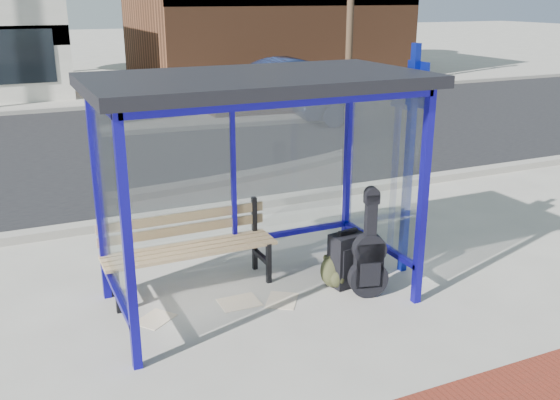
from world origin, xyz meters
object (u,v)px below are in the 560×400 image
suitcase (347,260)px  fire_hydrant (370,77)px  bench (188,245)px  backpack (334,272)px  parked_car (297,78)px  guitar_bag (369,260)px

suitcase → fire_hydrant: 16.27m
bench → backpack: bench is taller
suitcase → fire_hydrant: fire_hydrant is taller
parked_car → fire_hydrant: (3.47, 1.14, -0.26)m
guitar_bag → suitcase: 0.36m
guitar_bag → fire_hydrant: size_ratio=1.67×
guitar_bag → parked_car: (5.40, 12.80, 0.21)m
suitcase → backpack: bearing=166.0°
bench → guitar_bag: 1.99m
bench → suitcase: size_ratio=2.85×
guitar_bag → parked_car: bearing=81.8°
backpack → fire_hydrant: (9.09, 13.59, 0.20)m
suitcase → backpack: suitcase is taller
parked_car → bench: bearing=153.2°
backpack → fire_hydrant: size_ratio=0.53×
suitcase → parked_car: size_ratio=0.17×
bench → guitar_bag: (1.70, -1.03, -0.08)m
parked_car → fire_hydrant: size_ratio=5.52×
bench → parked_car: size_ratio=0.49×
suitcase → parked_car: bearing=57.9°
bench → backpack: 1.66m
bench → backpack: (1.48, -0.68, -0.33)m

